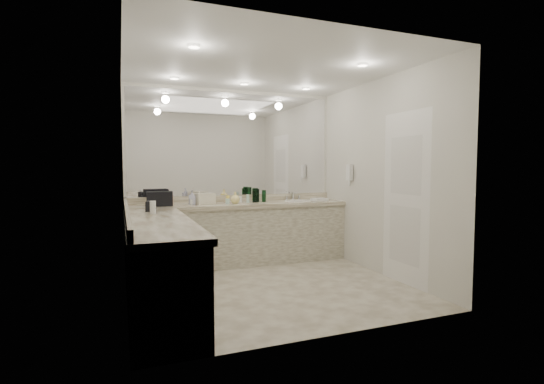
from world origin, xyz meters
name	(u,v)px	position (x,y,z in m)	size (l,w,h in m)	color
floor	(268,286)	(0.00, 0.00, 0.00)	(3.20, 3.20, 0.00)	beige
ceiling	(268,66)	(0.00, 0.00, 2.60)	(3.20, 3.20, 0.00)	white
wall_back	(234,175)	(0.00, 1.50, 1.30)	(3.20, 0.02, 2.60)	beige
wall_left	(124,180)	(-1.60, 0.00, 1.30)	(0.02, 3.00, 2.60)	beige
wall_right	(381,177)	(1.60, 0.00, 1.30)	(0.02, 3.00, 2.60)	beige
vanity_back_base	(240,235)	(0.00, 1.20, 0.42)	(3.20, 0.60, 0.84)	beige
vanity_back_top	(240,205)	(0.00, 1.19, 0.87)	(3.20, 0.64, 0.06)	beige
vanity_left_base	(158,268)	(-1.30, -0.30, 0.42)	(0.60, 2.40, 0.84)	beige
vanity_left_top	(159,223)	(-1.29, -0.30, 0.87)	(0.64, 2.42, 0.06)	beige
backsplash_back	(235,198)	(0.00, 1.48, 0.95)	(3.20, 0.04, 0.10)	beige
backsplash_left	(127,213)	(-1.58, 0.00, 0.95)	(0.04, 3.00, 0.10)	beige
mirror_back	(234,144)	(0.00, 1.49, 1.77)	(3.12, 0.01, 1.55)	white
mirror_left	(124,134)	(-1.59, 0.00, 1.77)	(0.01, 2.92, 1.55)	white
sink	(298,201)	(0.95, 1.20, 0.90)	(0.44, 0.44, 0.03)	white
faucet	(293,196)	(0.95, 1.41, 0.97)	(0.24, 0.16, 0.14)	silver
wall_phone	(349,172)	(1.56, 0.70, 1.35)	(0.06, 0.10, 0.24)	white
door	(405,198)	(1.59, -0.50, 1.05)	(0.02, 0.82, 2.10)	white
black_toiletry_bag	(160,199)	(-1.14, 1.18, 1.00)	(0.34, 0.21, 0.19)	black
black_bag_spill	(151,206)	(-1.30, 0.58, 0.96)	(0.10, 0.22, 0.12)	black
cream_cosmetic_case	(204,198)	(-0.52, 1.23, 0.98)	(0.28, 0.17, 0.16)	beige
hand_towel	(319,200)	(1.27, 1.11, 0.92)	(0.24, 0.16, 0.04)	white
lotion_left	(153,207)	(-1.30, 0.28, 0.98)	(0.07, 0.07, 0.15)	white
soap_bottle_a	(199,197)	(-0.59, 1.24, 1.00)	(0.08, 0.08, 0.21)	silver
soap_bottle_b	(192,198)	(-0.70, 1.20, 1.00)	(0.09, 0.09, 0.20)	silver
soap_bottle_c	(235,198)	(-0.08, 1.16, 0.99)	(0.13, 0.13, 0.17)	#FAE487
green_bottle_0	(256,195)	(0.26, 1.23, 1.01)	(0.07, 0.07, 0.21)	#12411E
green_bottle_1	(264,196)	(0.40, 1.25, 0.99)	(0.06, 0.06, 0.18)	#12411E
green_bottle_2	(256,195)	(0.29, 1.34, 1.01)	(0.06, 0.06, 0.21)	#12411E
green_bottle_3	(257,195)	(0.29, 1.25, 1.00)	(0.07, 0.07, 0.20)	#12411E
green_bottle_4	(255,196)	(0.24, 1.22, 0.99)	(0.07, 0.07, 0.19)	#12411E
amenity_bottle_0	(200,200)	(-0.59, 1.19, 0.96)	(0.05, 0.05, 0.12)	#3F3F4C
amenity_bottle_1	(166,200)	(-1.05, 1.24, 0.97)	(0.04, 0.04, 0.14)	#F2D84C
amenity_bottle_2	(248,199)	(0.13, 1.21, 0.96)	(0.05, 0.05, 0.12)	silver
amenity_bottle_3	(240,199)	(0.03, 1.28, 0.95)	(0.06, 0.06, 0.10)	white
amenity_bottle_4	(228,199)	(-0.15, 1.34, 0.95)	(0.05, 0.05, 0.11)	#F2D84C
amenity_bottle_5	(228,201)	(-0.20, 1.13, 0.94)	(0.06, 0.06, 0.08)	silver
amenity_bottle_6	(150,201)	(-1.26, 1.18, 0.97)	(0.05, 0.05, 0.13)	silver
amenity_bottle_7	(191,202)	(-0.72, 1.14, 0.94)	(0.04, 0.04, 0.08)	white
amenity_bottle_8	(171,200)	(-0.98, 1.22, 0.97)	(0.06, 0.06, 0.13)	#E0B28C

